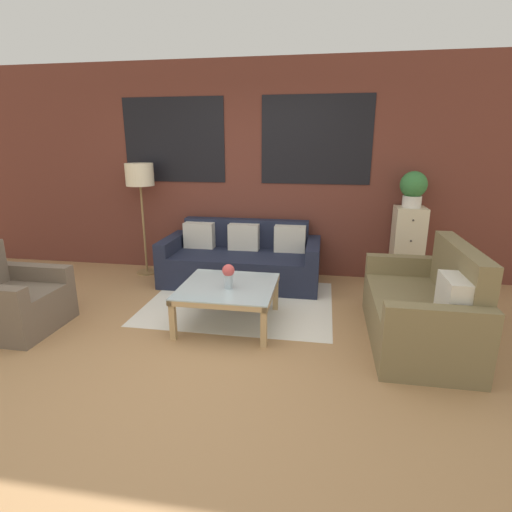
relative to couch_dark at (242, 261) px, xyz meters
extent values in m
plane|color=#AD7F51|center=(-0.06, -1.95, -0.29)|extent=(16.00, 16.00, 0.00)
cube|color=brown|center=(-0.06, 0.49, 1.11)|extent=(8.40, 0.08, 2.80)
cube|color=black|center=(-1.01, 0.44, 1.51)|extent=(1.40, 0.01, 1.10)
cube|color=black|center=(0.89, 0.44, 1.51)|extent=(1.40, 0.01, 1.10)
cube|color=silver|center=(0.12, -0.71, -0.28)|extent=(2.08, 1.64, 0.00)
cube|color=#1E2338|center=(0.00, -0.13, -0.09)|extent=(1.68, 0.72, 0.40)
cube|color=#1E2338|center=(0.00, 0.31, 0.10)|extent=(1.68, 0.16, 0.78)
cube|color=#1E2338|center=(-0.92, -0.05, 0.00)|extent=(0.16, 0.88, 0.58)
cube|color=#1E2338|center=(0.92, -0.05, 0.00)|extent=(0.16, 0.88, 0.58)
cube|color=beige|center=(-0.61, 0.15, 0.28)|extent=(0.40, 0.16, 0.34)
cube|color=beige|center=(0.00, 0.15, 0.28)|extent=(0.40, 0.16, 0.34)
cube|color=beige|center=(0.61, 0.15, 0.28)|extent=(0.40, 0.16, 0.34)
cube|color=olive|center=(1.83, -1.32, -0.08)|extent=(0.64, 1.23, 0.42)
cube|color=olive|center=(2.23, -1.32, 0.17)|extent=(0.16, 1.23, 0.92)
cube|color=olive|center=(1.91, -0.64, 0.02)|extent=(0.80, 0.14, 0.62)
cube|color=olive|center=(1.91, -2.01, 0.02)|extent=(0.80, 0.14, 0.62)
cube|color=beige|center=(2.07, -1.72, 0.30)|extent=(0.16, 0.40, 0.34)
cube|color=#6B5B4C|center=(-1.82, -1.73, -0.09)|extent=(0.64, 0.51, 0.40)
cube|color=#6B5B4C|center=(-1.90, -1.41, -0.01)|extent=(0.80, 0.14, 0.56)
cube|color=silver|center=(0.12, -1.26, 0.12)|extent=(0.93, 0.93, 0.01)
cube|color=tan|center=(0.12, -1.70, 0.09)|extent=(0.93, 0.05, 0.05)
cube|color=tan|center=(0.12, -0.82, 0.09)|extent=(0.93, 0.05, 0.05)
cube|color=tan|center=(-0.31, -1.26, 0.09)|extent=(0.05, 0.93, 0.05)
cube|color=tan|center=(0.56, -1.26, 0.09)|extent=(0.05, 0.93, 0.05)
cube|color=tan|center=(-0.30, -1.69, -0.09)|extent=(0.06, 0.06, 0.40)
cube|color=tan|center=(0.55, -1.69, -0.09)|extent=(0.05, 0.06, 0.40)
cube|color=tan|center=(-0.30, -0.83, -0.09)|extent=(0.06, 0.06, 0.40)
cube|color=tan|center=(0.55, -0.83, -0.09)|extent=(0.05, 0.06, 0.40)
cylinder|color=olive|center=(-1.40, 0.14, -0.28)|extent=(0.28, 0.28, 0.02)
cylinder|color=olive|center=(-1.40, 0.14, 0.33)|extent=(0.03, 0.03, 1.20)
cylinder|color=beige|center=(-1.40, 0.14, 1.08)|extent=(0.37, 0.37, 0.29)
cube|color=beige|center=(2.08, 0.22, 0.22)|extent=(0.36, 0.37, 1.01)
sphere|color=#38332D|center=(2.08, 0.03, 0.60)|extent=(0.02, 0.02, 0.02)
sphere|color=#38332D|center=(2.08, 0.03, 0.35)|extent=(0.02, 0.02, 0.02)
sphere|color=#38332D|center=(2.08, 0.03, 0.09)|extent=(0.02, 0.02, 0.02)
sphere|color=#38332D|center=(2.08, 0.03, -0.16)|extent=(0.02, 0.02, 0.02)
cylinder|color=silver|center=(2.08, 0.22, 0.79)|extent=(0.22, 0.22, 0.14)
sphere|color=#387A3D|center=(2.08, 0.22, 1.00)|extent=(0.32, 0.32, 0.32)
cylinder|color=#ADBCC6|center=(0.15, -1.34, 0.19)|extent=(0.08, 0.08, 0.14)
sphere|color=#CC4C4C|center=(0.15, -1.34, 0.31)|extent=(0.12, 0.12, 0.12)
camera|label=1|loc=(1.03, -4.89, 1.49)|focal=28.00mm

